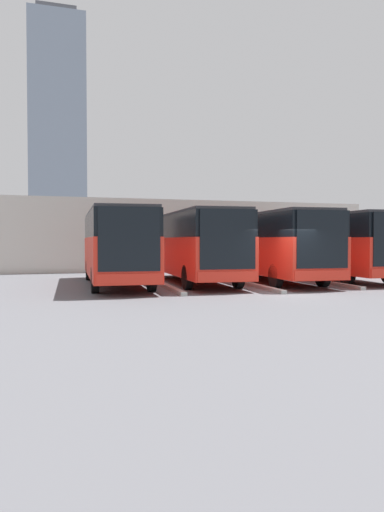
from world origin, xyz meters
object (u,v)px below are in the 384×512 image
bus_2 (194,244)px  bus_3 (116,244)px  bus_0 (333,244)px  bus_1 (271,244)px

bus_2 → bus_3: size_ratio=1.00×
bus_0 → bus_2: 7.66m
bus_1 → bus_3: (7.66, -0.33, 0.00)m
bus_0 → bus_1: bearing=9.3°
bus_2 → bus_0: bearing=-177.1°
bus_0 → bus_1: 3.85m
bus_1 → bus_0: bearing=-170.7°
bus_1 → bus_2: same height
bus_1 → bus_3: same height
bus_1 → bus_2: bearing=-3.5°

